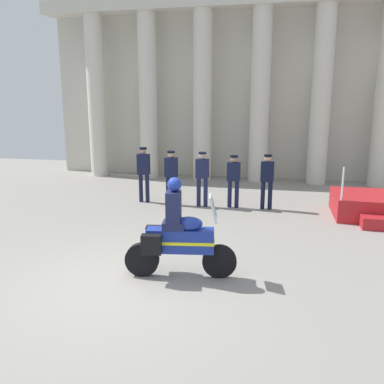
{
  "coord_description": "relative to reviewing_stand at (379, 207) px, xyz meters",
  "views": [
    {
      "loc": [
        2.61,
        -6.44,
        3.24
      ],
      "look_at": [
        0.59,
        3.13,
        1.03
      ],
      "focal_mm": 37.99,
      "sensor_mm": 36.0,
      "label": 1
    }
  ],
  "objects": [
    {
      "name": "officer_in_row_0",
      "position": [
        -7.08,
        0.35,
        0.75
      ],
      "size": [
        0.39,
        0.25,
        1.79
      ],
      "rotation": [
        0.0,
        0.0,
        3.07
      ],
      "color": "#141938",
      "rests_on": "ground_plane"
    },
    {
      "name": "ground_plane",
      "position": [
        -5.5,
        -5.51,
        -0.31
      ],
      "size": [
        28.0,
        28.0,
        0.0
      ],
      "primitive_type": "plane",
      "color": "gray"
    },
    {
      "name": "motorcycle_with_rider",
      "position": [
        -4.64,
        -5.04,
        0.49
      ],
      "size": [
        2.08,
        0.75,
        1.9
      ],
      "rotation": [
        0.0,
        0.0,
        0.15
      ],
      "color": "black",
      "rests_on": "ground_plane"
    },
    {
      "name": "officer_in_row_3",
      "position": [
        -4.16,
        0.25,
        0.65
      ],
      "size": [
        0.39,
        0.25,
        1.63
      ],
      "rotation": [
        0.0,
        0.0,
        3.07
      ],
      "color": "#141938",
      "rests_on": "ground_plane"
    },
    {
      "name": "colonnade_backdrop",
      "position": [
        -4.81,
        5.21,
        3.76
      ],
      "size": [
        15.71,
        1.61,
        7.83
      ],
      "color": "beige",
      "rests_on": "ground_plane"
    },
    {
      "name": "officer_in_row_4",
      "position": [
        -3.16,
        0.26,
        0.68
      ],
      "size": [
        0.39,
        0.25,
        1.68
      ],
      "rotation": [
        0.0,
        0.0,
        3.07
      ],
      "color": "black",
      "rests_on": "ground_plane"
    },
    {
      "name": "officer_in_row_1",
      "position": [
        -6.13,
        0.22,
        0.7
      ],
      "size": [
        0.39,
        0.25,
        1.71
      ],
      "rotation": [
        0.0,
        0.0,
        3.07
      ],
      "color": "#141938",
      "rests_on": "ground_plane"
    },
    {
      "name": "officer_in_row_2",
      "position": [
        -5.13,
        0.19,
        0.7
      ],
      "size": [
        0.39,
        0.25,
        1.71
      ],
      "rotation": [
        0.0,
        0.0,
        3.07
      ],
      "color": "#191E42",
      "rests_on": "ground_plane"
    },
    {
      "name": "reviewing_stand",
      "position": [
        0.0,
        0.0,
        0.0
      ],
      "size": [
        2.47,
        2.43,
        1.54
      ],
      "color": "#B21E23",
      "rests_on": "ground_plane"
    }
  ]
}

